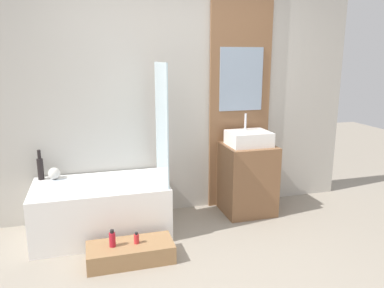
# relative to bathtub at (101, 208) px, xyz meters

# --- Properties ---
(ground_plane) EXTENTS (12.00, 12.00, 0.00)m
(ground_plane) POSITION_rel_bathtub_xyz_m (0.84, -1.16, -0.26)
(ground_plane) COLOR gray
(wall_tiled_back) EXTENTS (4.20, 0.06, 2.60)m
(wall_tiled_back) POSITION_rel_bathtub_xyz_m (0.84, 0.42, 1.04)
(wall_tiled_back) COLOR #B7B2A8
(wall_tiled_back) RESTS_ON ground_plane
(wall_wood_accent) EXTENTS (0.72, 0.04, 2.60)m
(wall_wood_accent) POSITION_rel_bathtub_xyz_m (1.61, 0.37, 1.05)
(wall_wood_accent) COLOR brown
(wall_wood_accent) RESTS_ON ground_plane
(bathtub) EXTENTS (1.28, 0.75, 0.52)m
(bathtub) POSITION_rel_bathtub_xyz_m (0.00, 0.00, 0.00)
(bathtub) COLOR white
(bathtub) RESTS_ON ground_plane
(glass_shower_screen) EXTENTS (0.01, 0.58, 1.16)m
(glass_shower_screen) POSITION_rel_bathtub_xyz_m (0.61, -0.06, 0.84)
(glass_shower_screen) COLOR silver
(glass_shower_screen) RESTS_ON bathtub
(wooden_step_bench) EXTENTS (0.74, 0.33, 0.16)m
(wooden_step_bench) POSITION_rel_bathtub_xyz_m (0.21, -0.61, -0.18)
(wooden_step_bench) COLOR #997047
(wooden_step_bench) RESTS_ON ground_plane
(vanity_cabinet) EXTENTS (0.55, 0.51, 0.78)m
(vanity_cabinet) POSITION_rel_bathtub_xyz_m (1.61, 0.10, 0.13)
(vanity_cabinet) COLOR brown
(vanity_cabinet) RESTS_ON ground_plane
(sink) EXTENTS (0.45, 0.37, 0.34)m
(sink) POSITION_rel_bathtub_xyz_m (1.61, 0.10, 0.59)
(sink) COLOR white
(sink) RESTS_ON vanity_cabinet
(vase_tall_dark) EXTENTS (0.06, 0.06, 0.31)m
(vase_tall_dark) POSITION_rel_bathtub_xyz_m (-0.56, 0.29, 0.38)
(vase_tall_dark) COLOR black
(vase_tall_dark) RESTS_ON bathtub
(vase_round_light) EXTENTS (0.12, 0.12, 0.12)m
(vase_round_light) POSITION_rel_bathtub_xyz_m (-0.43, 0.26, 0.32)
(vase_round_light) COLOR silver
(vase_round_light) RESTS_ON bathtub
(bottle_soap_primary) EXTENTS (0.05, 0.05, 0.15)m
(bottle_soap_primary) POSITION_rel_bathtub_xyz_m (0.06, -0.61, -0.04)
(bottle_soap_primary) COLOR #B21928
(bottle_soap_primary) RESTS_ON wooden_step_bench
(bottle_soap_secondary) EXTENTS (0.04, 0.04, 0.10)m
(bottle_soap_secondary) POSITION_rel_bathtub_xyz_m (0.27, -0.61, -0.06)
(bottle_soap_secondary) COLOR red
(bottle_soap_secondary) RESTS_ON wooden_step_bench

